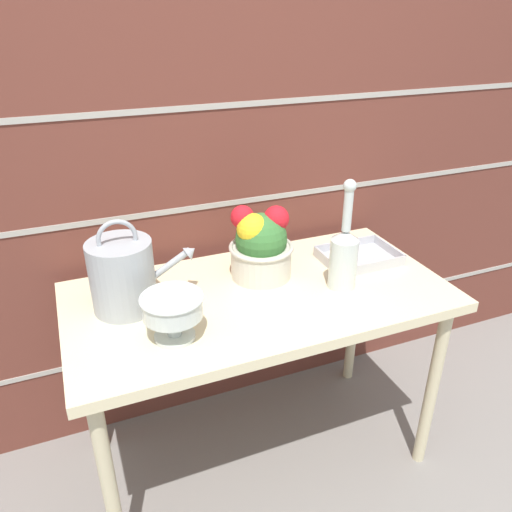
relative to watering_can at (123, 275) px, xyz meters
name	(u,v)px	position (x,y,z in m)	size (l,w,h in m)	color
ground_plane	(259,452)	(0.42, -0.07, -0.86)	(12.00, 12.00, 0.00)	gray
brick_wall	(217,154)	(0.42, 0.34, 0.24)	(3.60, 0.08, 2.20)	brown
patio_table	(260,312)	(0.42, -0.07, -0.19)	(1.26, 0.64, 0.74)	beige
watering_can	(123,275)	(0.00, 0.00, 0.00)	(0.34, 0.20, 0.30)	#9EA3A8
crystal_pedestal_bowl	(173,309)	(0.10, -0.21, -0.02)	(0.18, 0.18, 0.14)	silver
flower_planter	(261,245)	(0.47, 0.03, 0.00)	(0.22, 0.22, 0.26)	beige
glass_decanter	(344,254)	(0.69, -0.14, 0.01)	(0.09, 0.09, 0.38)	silver
wire_tray	(359,258)	(0.85, 0.00, -0.11)	(0.28, 0.20, 0.04)	#B7B7BC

